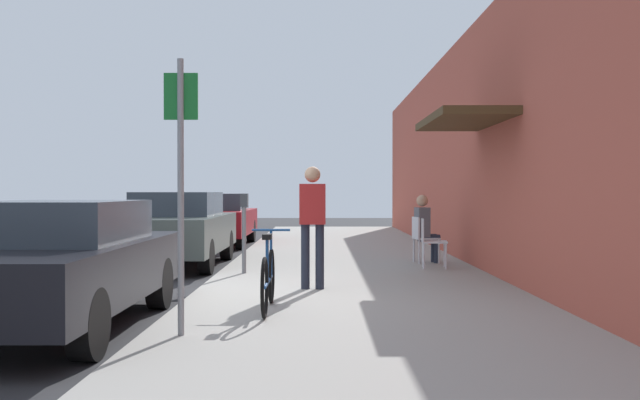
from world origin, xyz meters
TOP-DOWN VIEW (x-y plane):
  - ground_plane at (0.00, 0.00)m, footprint 60.00×60.00m
  - sidewalk_slab at (2.25, 2.00)m, footprint 4.50×32.00m
  - building_facade at (4.64, 2.00)m, footprint 1.40×32.00m
  - parked_car_0 at (-1.10, -1.64)m, footprint 1.80×4.40m
  - parked_car_1 at (-1.10, 4.71)m, footprint 1.80×4.40m
  - parked_car_2 at (-1.10, 10.12)m, footprint 1.80×4.40m
  - parking_meter at (0.45, 2.53)m, footprint 0.12×0.10m
  - street_sign at (0.40, -2.52)m, footprint 0.32×0.06m
  - bicycle_0 at (1.12, -1.13)m, footprint 0.46×1.71m
  - cafe_chair_0 at (3.65, 3.30)m, footprint 0.48×0.48m
  - cafe_chair_1 at (3.65, 4.23)m, footprint 0.50×0.50m
  - seated_patron_1 at (3.71, 4.24)m, footprint 0.46×0.41m
  - pedestrian_standing at (1.61, 0.63)m, footprint 0.36×0.22m

SIDE VIEW (x-z plane):
  - ground_plane at x=0.00m, z-range 0.00..0.00m
  - sidewalk_slab at x=2.25m, z-range 0.00..0.12m
  - bicycle_0 at x=1.12m, z-range 0.03..0.93m
  - cafe_chair_0 at x=3.65m, z-range 0.19..1.06m
  - cafe_chair_1 at x=3.65m, z-range 0.19..1.06m
  - parked_car_0 at x=-1.10m, z-range 0.03..1.41m
  - parked_car_2 at x=-1.10m, z-range 0.03..1.45m
  - parked_car_1 at x=-1.10m, z-range 0.03..1.49m
  - seated_patron_1 at x=3.71m, z-range 0.17..1.46m
  - parking_meter at x=0.45m, z-range 0.23..1.55m
  - pedestrian_standing at x=1.61m, z-range 0.27..1.97m
  - street_sign at x=0.40m, z-range 0.34..2.94m
  - building_facade at x=4.64m, z-range 0.00..4.54m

